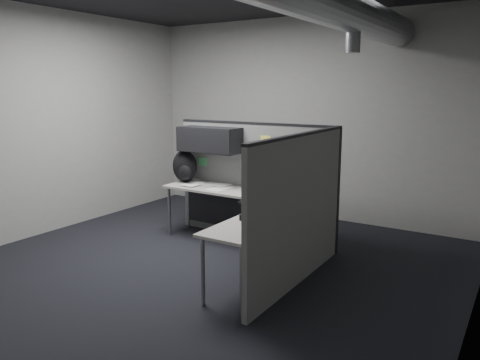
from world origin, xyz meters
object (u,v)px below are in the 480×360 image
Objects in this scene: monitor at (293,180)px; keyboard at (255,202)px; desk at (246,207)px; phone at (253,216)px; backpack at (185,167)px.

keyboard is at bearing -128.24° from monitor.
desk is 10.27× the size of phone.
monitor is at bearing 40.82° from keyboard.
phone is (0.34, -0.63, 0.02)m from keyboard.
keyboard is 1.84× the size of phone.
phone is 0.47× the size of backpack.
backpack reaches higher than desk.
backpack is at bearing 164.54° from desk.
keyboard is at bearing 128.57° from phone.
monitor reaches higher than keyboard.
monitor is at bearing 25.34° from desk.
phone reaches higher than desk.
desk is at bearing 135.50° from phone.
phone is (0.05, -1.06, -0.20)m from monitor.
phone is at bearing -90.93° from monitor.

